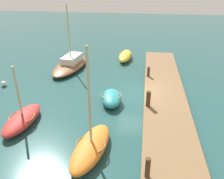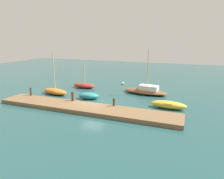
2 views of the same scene
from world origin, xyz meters
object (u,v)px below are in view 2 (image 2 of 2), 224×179
rowboat_yellow (168,105)px  mooring_post_mid_east (114,102)px  sailboat_brown (146,91)px  rowboat_red (84,85)px  mooring_post_mid_west (73,96)px  dinghy_teal (89,96)px  rowboat_orange (55,91)px  marker_buoy (123,83)px  mooring_post_west (31,92)px

rowboat_yellow → mooring_post_mid_east: mooring_post_mid_east is taller
rowboat_yellow → sailboat_brown: bearing=127.8°
rowboat_red → mooring_post_mid_west: size_ratio=3.51×
sailboat_brown → mooring_post_mid_west: (-6.73, -7.25, 0.48)m
rowboat_yellow → dinghy_teal: size_ratio=1.39×
rowboat_orange → marker_buoy: rowboat_orange is taller
rowboat_red → sailboat_brown: bearing=2.6°
mooring_post_west → marker_buoy: 13.92m
sailboat_brown → dinghy_teal: 7.68m
rowboat_yellow → sailboat_brown: size_ratio=0.62×
rowboat_yellow → sailboat_brown: sailboat_brown is taller
rowboat_orange → sailboat_brown: sailboat_brown is taller
rowboat_red → mooring_post_mid_east: 10.41m
sailboat_brown → mooring_post_mid_east: 7.49m
mooring_post_mid_west → mooring_post_mid_east: size_ratio=1.26×
mooring_post_mid_west → mooring_post_mid_east: mooring_post_mid_west is taller
dinghy_teal → marker_buoy: (1.47, 8.86, -0.18)m
rowboat_orange → marker_buoy: bearing=61.3°
rowboat_yellow → marker_buoy: bearing=134.5°
rowboat_red → mooring_post_mid_west: rowboat_red is taller
rowboat_yellow → sailboat_brown: (-3.40, 4.86, 0.04)m
marker_buoy → rowboat_red: bearing=-139.3°
rowboat_yellow → rowboat_red: rowboat_red is taller
mooring_post_mid_west → marker_buoy: 11.56m
rowboat_yellow → rowboat_red: bearing=161.9°
dinghy_teal → marker_buoy: dinghy_teal is taller
rowboat_orange → mooring_post_mid_west: rowboat_orange is taller
sailboat_brown → mooring_post_west: 14.54m
mooring_post_mid_west → marker_buoy: size_ratio=2.39×
rowboat_yellow → marker_buoy: 11.96m
mooring_post_mid_east → rowboat_yellow: bearing=24.6°
sailboat_brown → mooring_post_mid_east: bearing=-97.4°
rowboat_orange → rowboat_yellow: size_ratio=1.44×
sailboat_brown → rowboat_red: sailboat_brown is taller
rowboat_yellow → dinghy_teal: 9.41m
rowboat_red → mooring_post_west: (-3.31, -7.25, 0.52)m
dinghy_teal → mooring_post_mid_west: (-0.72, -2.47, 0.53)m
rowboat_yellow → marker_buoy: (-7.94, 8.94, -0.19)m
rowboat_yellow → mooring_post_west: (-16.00, -2.39, 0.49)m
mooring_post_mid_west → dinghy_teal: bearing=73.9°
rowboat_red → dinghy_teal: bearing=-53.0°
dinghy_teal → sailboat_brown: bearing=29.2°
rowboat_yellow → dinghy_teal: (-9.41, 0.08, -0.01)m
rowboat_orange → mooring_post_west: 3.13m
rowboat_red → mooring_post_mid_east: rowboat_red is taller
mooring_post_mid_east → marker_buoy: bearing=103.5°
dinghy_teal → marker_buoy: 8.98m
sailboat_brown → rowboat_red: (-9.28, 0.00, -0.07)m
sailboat_brown → mooring_post_mid_east: (-1.83, -7.25, 0.38)m
rowboat_orange → sailboat_brown: bearing=30.9°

